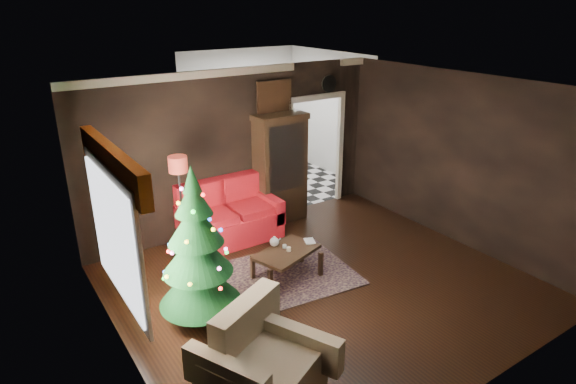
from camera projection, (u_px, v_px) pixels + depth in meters
floor at (323, 286)px, 7.00m from camera, size 5.50×5.50×0.00m
ceiling at (329, 89)px, 5.98m from camera, size 5.50×5.50×0.00m
wall_back at (236, 150)px, 8.43m from camera, size 5.50×0.00×5.50m
wall_front at (491, 277)px, 4.56m from camera, size 5.50×0.00×5.50m
wall_left at (117, 250)px, 5.07m from camera, size 0.00×5.50×5.50m
wall_right at (459, 160)px, 7.92m from camera, size 0.00×5.50×5.50m
doorway at (315, 154)px, 9.44m from camera, size 1.10×0.10×2.10m
left_window at (114, 237)px, 5.22m from camera, size 0.05×1.60×1.40m
valance at (112, 163)px, 4.97m from camera, size 0.12×2.10×0.35m
kitchen_floor at (274, 182)px, 10.98m from camera, size 3.00×3.00×0.00m
kitchen_window at (240, 97)px, 11.48m from camera, size 0.70×0.06×0.70m
rug at (279, 276)px, 7.23m from camera, size 2.32×1.80×0.01m
loveseat at (230, 212)px, 8.20m from camera, size 1.70×0.90×1.00m
curio_cabinet at (280, 171)px, 8.80m from camera, size 0.90×0.45×1.90m
floor_lamp at (182, 213)px, 7.34m from camera, size 0.40×0.40×1.79m
christmas_tree at (197, 248)px, 5.85m from camera, size 1.27×1.27×1.95m
armchair at (265, 363)px, 4.84m from camera, size 1.34×1.34×1.03m
coffee_table at (287, 264)px, 7.14m from camera, size 1.08×0.83×0.43m
teapot at (274, 242)px, 7.17m from camera, size 0.16×0.16×0.15m
cup_a at (285, 246)px, 7.13m from camera, size 0.08×0.08×0.05m
cup_b at (289, 249)px, 7.05m from camera, size 0.09×0.09×0.06m
book at (305, 236)px, 7.28m from camera, size 0.14×0.07×0.20m
wall_clock at (329, 84)px, 9.04m from camera, size 0.32×0.32×0.06m
painting at (274, 97)px, 8.47m from camera, size 0.62×0.05×0.52m
kitchen_counter at (247, 151)px, 11.74m from camera, size 1.80×0.60×0.90m
kitchen_table at (269, 173)px, 10.45m from camera, size 0.70×0.70×0.75m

